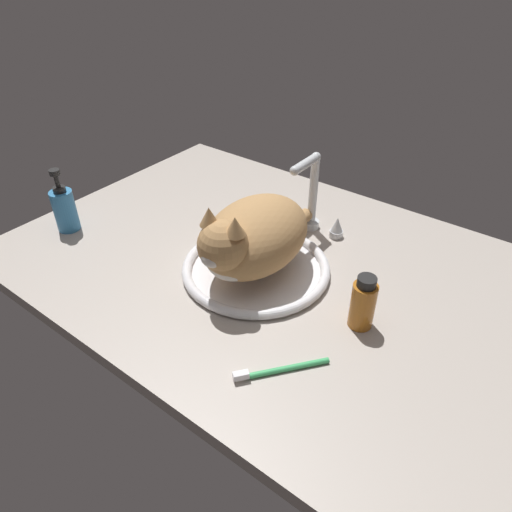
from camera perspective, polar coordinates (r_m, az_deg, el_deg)
countertop at (r=102.91cm, az=2.17°, el=-1.59°), size 116.66×79.19×3.00cm
sink_basin at (r=99.20cm, az=-0.00°, el=-1.45°), size 31.40×31.40×2.08cm
faucet at (r=110.20cm, az=6.67°, el=6.81°), size 17.20×11.70×19.37cm
cat at (r=93.08cm, az=-0.59°, el=2.24°), size 19.48×36.90×17.61cm
soap_pump_bottle at (r=119.55cm, az=-22.30°, el=5.35°), size 5.23×5.23×15.56cm
amber_bottle at (r=86.33cm, az=12.91°, el=-5.64°), size 4.57×4.57×10.96cm
toothbrush at (r=79.55cm, az=2.85°, el=-13.65°), size 11.16×13.57×1.70cm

